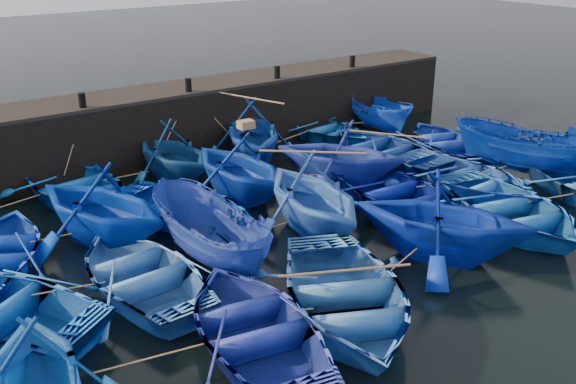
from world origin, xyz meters
TOP-DOWN VIEW (x-y plane):
  - ground at (0.00, 0.00)m, footprint 120.00×120.00m
  - quay_wall at (0.00, 10.50)m, footprint 26.00×2.50m
  - quay_top at (0.00, 10.50)m, footprint 26.00×2.50m
  - bollard_1 at (-4.00, 9.60)m, footprint 0.24×0.24m
  - bollard_2 at (0.00, 9.60)m, footprint 0.24×0.24m
  - bollard_3 at (4.00, 9.60)m, footprint 0.24×0.24m
  - bollard_4 at (8.00, 9.60)m, footprint 0.24×0.24m
  - boat_1 at (-5.09, 7.86)m, footprint 4.64×5.86m
  - boat_2 at (-1.68, 7.77)m, footprint 4.04×4.55m
  - boat_3 at (1.62, 7.84)m, footprint 5.64×5.95m
  - boat_4 at (5.67, 8.45)m, footprint 3.73×4.80m
  - boat_5 at (8.32, 8.03)m, footprint 2.09×4.30m
  - boat_7 at (-5.43, 4.47)m, footprint 5.50×5.87m
  - boat_8 at (-2.93, 4.43)m, footprint 5.31×5.99m
  - boat_9 at (-0.64, 5.03)m, footprint 4.17×4.75m
  - boat_10 at (2.84, 4.16)m, footprint 5.71×5.84m
  - boat_11 at (5.67, 4.84)m, footprint 4.11×5.59m
  - boat_12 at (8.50, 4.42)m, footprint 4.63×5.42m
  - boat_14 at (-5.62, 1.42)m, footprint 3.85×5.22m
  - boat_15 at (-3.67, 1.60)m, footprint 2.02×4.80m
  - boat_16 at (-0.24, 1.66)m, footprint 4.63×5.17m
  - boat_17 at (2.94, 1.45)m, footprint 4.07×5.55m
  - boat_18 at (5.77, 1.11)m, footprint 4.18×5.67m
  - boat_19 at (8.70, 1.02)m, footprint 3.98×5.25m
  - boat_20 at (-8.90, -1.66)m, footprint 3.90×4.32m
  - boat_21 at (-4.60, -2.12)m, footprint 4.56×5.72m
  - boat_22 at (-2.33, -2.30)m, footprint 6.06×6.85m
  - boat_23 at (1.59, -1.60)m, footprint 5.93×6.13m
  - boat_24 at (4.79, -1.36)m, footprint 5.24×6.44m
  - wooden_crate at (-0.34, 5.03)m, footprint 0.49×0.37m
  - mooring_ropes at (-0.24, 5.07)m, footprint 17.64×11.98m
  - loose_oars at (1.18, 3.01)m, footprint 10.26×12.22m

SIDE VIEW (x-z plane):
  - ground at x=0.00m, z-range 0.00..0.00m
  - boat_4 at x=5.67m, z-range 0.00..0.91m
  - boat_12 at x=8.50m, z-range 0.00..0.95m
  - boat_8 at x=-2.93m, z-range 0.00..1.03m
  - boat_14 at x=-5.62m, z-range 0.00..1.05m
  - boat_21 at x=-4.60m, z-range 0.00..1.06m
  - boat_1 at x=-5.09m, z-range 0.00..1.10m
  - boat_17 at x=2.94m, z-range 0.00..1.12m
  - boat_11 at x=5.67m, z-range 0.00..1.13m
  - boat_18 at x=5.77m, z-range 0.00..1.14m
  - boat_24 at x=4.79m, z-range 0.00..1.17m
  - boat_22 at x=-2.33m, z-range 0.00..1.18m
  - boat_5 at x=8.32m, z-range 0.00..1.60m
  - mooring_ropes at x=-0.24m, z-range -0.16..1.94m
  - boat_15 at x=-3.67m, z-range 0.00..1.82m
  - boat_19 at x=8.70m, z-range 0.00..1.92m
  - boat_20 at x=-8.90m, z-range 0.00..1.99m
  - boat_2 at x=-1.68m, z-range 0.00..2.20m
  - boat_10 at x=2.84m, z-range 0.00..2.33m
  - boat_9 at x=-0.64m, z-range 0.00..2.36m
  - boat_16 at x=-0.24m, z-range 0.00..2.44m
  - boat_3 at x=1.62m, z-range 0.00..2.47m
  - boat_23 at x=1.59m, z-range 0.00..2.47m
  - boat_7 at x=-5.43m, z-range 0.00..2.48m
  - quay_wall at x=0.00m, z-range 0.00..2.50m
  - loose_oars at x=1.18m, z-range 1.13..2.53m
  - wooden_crate at x=-0.34m, z-range 2.36..2.61m
  - quay_top at x=0.00m, z-range 2.50..2.62m
  - bollard_1 at x=-4.00m, z-range 2.62..3.12m
  - bollard_2 at x=0.00m, z-range 2.62..3.12m
  - bollard_3 at x=4.00m, z-range 2.62..3.12m
  - bollard_4 at x=8.00m, z-range 2.62..3.12m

